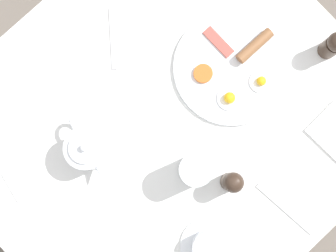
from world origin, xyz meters
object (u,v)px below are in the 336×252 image
Objects in this scene: teacup_with_saucer_left at (209,248)px; water_glass_tall at (195,170)px; fork_by_plate at (113,38)px; breakfast_plate at (234,69)px; fork_spare at (285,209)px; pepper_grinder at (232,182)px; knife_by_plate at (2,170)px; teapot_near at (87,148)px; salt_grinder at (334,45)px; spoon_for_tea at (35,82)px.

water_glass_tall is (-0.11, -0.17, 0.03)m from teacup_with_saucer_left.
water_glass_tall is at bearing 78.52° from fork_by_plate.
fork_spare is at bearing 66.43° from breakfast_plate.
water_glass_tall is 1.14× the size of pepper_grinder.
pepper_grinder is 0.78× the size of fork_by_plate.
fork_by_plate is at bearing -171.93° from knife_by_plate.
salt_grinder is at bearing 82.77° from teapot_near.
water_glass_tall is 0.64× the size of knife_by_plate.
fork_by_plate and knife_by_plate have the same top height.
teapot_near is 1.18× the size of spoon_for_tea.
breakfast_plate is 2.21× the size of fork_by_plate.
teapot_near is 1.71× the size of pepper_grinder.
spoon_for_tea is at bearing -39.18° from breakfast_plate.
fork_by_plate is 0.72× the size of knife_by_plate.
teacup_with_saucer_left is 0.17m from pepper_grinder.
knife_by_plate is 0.74m from fork_spare.
teapot_near is at bearing -55.98° from pepper_grinder.
water_glass_tall is at bearing -1.13° from salt_grinder.
salt_grinder is at bearing 148.87° from breakfast_plate.
breakfast_plate is 1.59× the size of knife_by_plate.
teacup_with_saucer_left is 0.77× the size of fork_spare.
teacup_with_saucer_left is (0.36, 0.29, 0.02)m from breakfast_plate.
water_glass_tall is at bearing 108.06° from spoon_for_tea.
water_glass_tall is 0.79× the size of spoon_for_tea.
teacup_with_saucer_left is 0.22m from fork_spare.
spoon_for_tea is (0.19, -0.54, -0.05)m from pepper_grinder.
knife_by_plate is (0.26, -0.50, -0.02)m from teacup_with_saucer_left.
teapot_near is 0.39m from teacup_with_saucer_left.
teapot_near is at bearing -81.92° from teacup_with_saucer_left.
teacup_with_saucer_left reaches higher than fork_by_plate.
salt_grinder is 0.91m from knife_by_plate.
knife_by_plate is (0.44, 0.06, 0.00)m from fork_by_plate.
pepper_grinder is at bearing 109.90° from spoon_for_tea.
fork_by_plate is 0.89× the size of spoon_for_tea.
teapot_near is (0.42, -0.10, 0.04)m from breakfast_plate.
water_glass_tall is at bearing 137.22° from knife_by_plate.
teacup_with_saucer_left is 0.60m from fork_by_plate.
teacup_with_saucer_left is at bearing 15.09° from salt_grinder.
pepper_grinder and salt_grinder have the same top height.
breakfast_plate reaches higher than fork_by_plate.
breakfast_plate is at bearing -113.57° from fork_spare.
teapot_near is 0.30m from fork_by_plate.
knife_by_plate and spoon_for_tea have the same top height.
breakfast_plate is 0.29m from water_glass_tall.
teapot_near is 0.37m from pepper_grinder.
fork_by_plate is 0.23m from spoon_for_tea.
spoon_for_tea is at bearing -170.41° from teapot_near.
water_glass_tall is 1.14× the size of salt_grinder.
breakfast_plate is 1.67× the size of teapot_near.
pepper_grinder is 0.49m from fork_by_plate.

